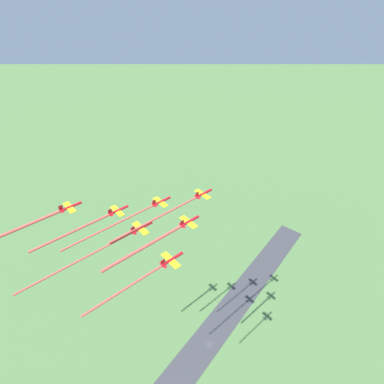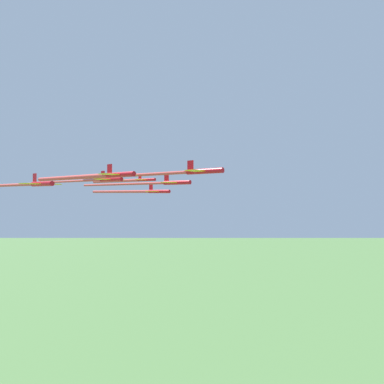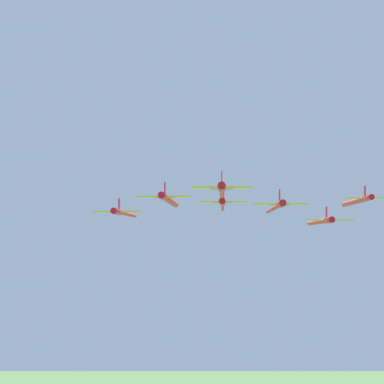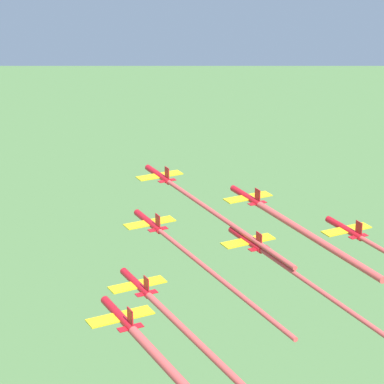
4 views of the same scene
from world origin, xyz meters
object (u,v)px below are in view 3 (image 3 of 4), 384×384
(jet_2, at_px, (164,196))
(jet_3, at_px, (329,220))
(jet_4, at_px, (222,202))
(jet_6, at_px, (368,198))
(jet_0, at_px, (222,187))
(jet_1, at_px, (281,204))
(jet_5, at_px, (117,211))

(jet_2, distance_m, jet_3, 36.35)
(jet_2, bearing_deg, jet_4, -120.47)
(jet_2, relative_size, jet_6, 1.00)
(jet_3, height_order, jet_6, jet_6)
(jet_4, bearing_deg, jet_0, 90.00)
(jet_0, relative_size, jet_1, 1.00)
(jet_0, bearing_deg, jet_1, -120.47)
(jet_4, xyz_separation_m, jet_5, (4.02, -20.57, -1.89))
(jet_4, height_order, jet_6, jet_6)
(jet_0, xyz_separation_m, jet_2, (-15.48, -13.70, -0.62))
(jet_0, height_order, jet_3, jet_0)
(jet_3, relative_size, jet_5, 1.00)
(jet_0, distance_m, jet_4, 35.65)
(jet_2, bearing_deg, jet_1, 180.00)
(jet_1, distance_m, jet_5, 36.15)
(jet_2, relative_size, jet_5, 1.00)
(jet_0, xyz_separation_m, jet_6, (-58.49, 20.61, 0.59))
(jet_5, bearing_deg, jet_1, 150.46)
(jet_2, distance_m, jet_4, 20.67)
(jet_4, bearing_deg, jet_5, -0.00)
(jet_6, bearing_deg, jet_0, 59.53)
(jet_1, xyz_separation_m, jet_5, (-11.46, -34.28, -0.79))
(jet_1, relative_size, jet_6, 1.00)
(jet_2, xyz_separation_m, jet_6, (-43.02, 34.31, 1.21))
(jet_2, bearing_deg, jet_5, -59.53)
(jet_5, bearing_deg, jet_6, -161.22)
(jet_2, xyz_separation_m, jet_3, (-23.52, 27.44, -3.91))
(jet_3, distance_m, jet_4, 21.27)
(jet_4, distance_m, jet_6, 36.17)
(jet_3, bearing_deg, jet_0, 59.53)
(jet_6, bearing_deg, jet_1, 59.53)
(jet_2, height_order, jet_6, jet_6)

